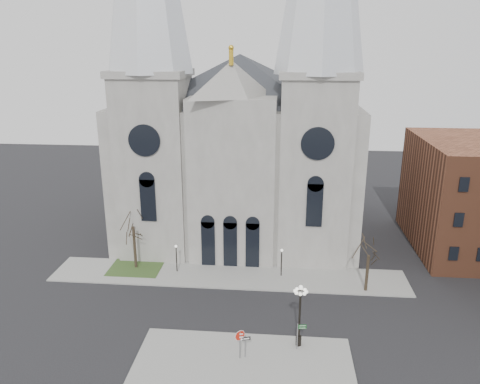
# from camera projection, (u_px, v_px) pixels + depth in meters

# --- Properties ---
(ground) EXTENTS (160.00, 160.00, 0.00)m
(ground) POSITION_uv_depth(u_px,v_px,m) (214.00, 333.00, 42.61)
(ground) COLOR black
(ground) RESTS_ON ground
(sidewalk_near) EXTENTS (18.00, 10.00, 0.14)m
(sidewalk_near) POSITION_uv_depth(u_px,v_px,m) (242.00, 371.00, 37.58)
(sidewalk_near) COLOR gray
(sidewalk_near) RESTS_ON ground
(sidewalk_far) EXTENTS (40.00, 6.00, 0.14)m
(sidewalk_far) POSITION_uv_depth(u_px,v_px,m) (228.00, 276.00, 53.04)
(sidewalk_far) COLOR gray
(sidewalk_far) RESTS_ON ground
(grass_patch) EXTENTS (6.00, 5.00, 0.18)m
(grass_patch) POSITION_uv_depth(u_px,v_px,m) (136.00, 268.00, 54.93)
(grass_patch) COLOR #304F22
(grass_patch) RESTS_ON ground
(cathedral) EXTENTS (33.00, 26.66, 54.00)m
(cathedral) POSITION_uv_depth(u_px,v_px,m) (238.00, 100.00, 58.77)
(cathedral) COLOR gray
(cathedral) RESTS_ON ground
(bg_building_brick) EXTENTS (14.00, 18.00, 14.00)m
(bg_building_brick) POSITION_uv_depth(u_px,v_px,m) (474.00, 195.00, 58.82)
(bg_building_brick) COLOR brown
(bg_building_brick) RESTS_ON ground
(tree_left) EXTENTS (3.20, 3.20, 7.50)m
(tree_left) POSITION_uv_depth(u_px,v_px,m) (133.00, 224.00, 53.28)
(tree_left) COLOR black
(tree_left) RESTS_ON ground
(tree_right) EXTENTS (3.20, 3.20, 6.00)m
(tree_right) POSITION_uv_depth(u_px,v_px,m) (369.00, 253.00, 48.52)
(tree_right) COLOR black
(tree_right) RESTS_ON ground
(ped_lamp_left) EXTENTS (0.32, 0.32, 3.26)m
(ped_lamp_left) POSITION_uv_depth(u_px,v_px,m) (176.00, 254.00, 53.35)
(ped_lamp_left) COLOR black
(ped_lamp_left) RESTS_ON sidewalk_far
(ped_lamp_right) EXTENTS (0.32, 0.32, 3.26)m
(ped_lamp_right) POSITION_uv_depth(u_px,v_px,m) (282.00, 258.00, 52.32)
(ped_lamp_right) COLOR black
(ped_lamp_right) RESTS_ON sidewalk_far
(stop_sign) EXTENTS (0.95, 0.25, 2.69)m
(stop_sign) POSITION_uv_depth(u_px,v_px,m) (240.00, 338.00, 38.42)
(stop_sign) COLOR slate
(stop_sign) RESTS_ON sidewalk_near
(globe_lamp) EXTENTS (1.36, 1.36, 5.81)m
(globe_lamp) POSITION_uv_depth(u_px,v_px,m) (300.00, 308.00, 39.60)
(globe_lamp) COLOR black
(globe_lamp) RESTS_ON sidewalk_near
(one_way_sign) EXTENTS (0.87, 0.29, 2.05)m
(one_way_sign) POSITION_uv_depth(u_px,v_px,m) (245.00, 343.00, 38.71)
(one_way_sign) COLOR slate
(one_way_sign) RESTS_ON sidewalk_near
(street_name_sign) EXTENTS (0.78, 0.17, 2.46)m
(street_name_sign) POSITION_uv_depth(u_px,v_px,m) (298.00, 334.00, 39.76)
(street_name_sign) COLOR slate
(street_name_sign) RESTS_ON sidewalk_near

